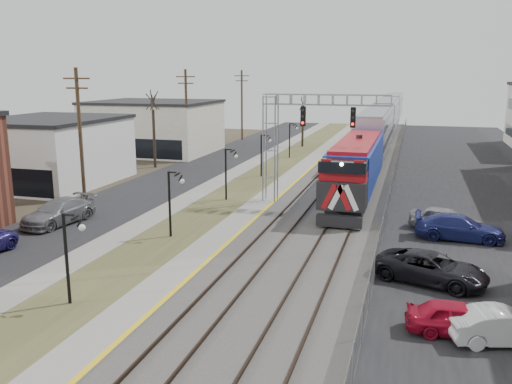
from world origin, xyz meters
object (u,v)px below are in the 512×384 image
at_px(train, 383,123).
at_px(signal_gantry, 293,130).
at_px(car_lot_b, 504,327).
at_px(car_lot_a, 458,319).

height_order(train, signal_gantry, signal_gantry).
relative_size(signal_gantry, car_lot_b, 2.28).
bearing_deg(train, car_lot_a, -83.89).
relative_size(train, signal_gantry, 9.54).
bearing_deg(car_lot_a, car_lot_b, -102.93).
height_order(signal_gantry, car_lot_b, signal_gantry).
relative_size(train, car_lot_b, 21.72).
xyz_separation_m(train, car_lot_b, (7.61, -56.89, -2.27)).
bearing_deg(car_lot_b, signal_gantry, 16.69).
bearing_deg(car_lot_a, train, 1.84).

